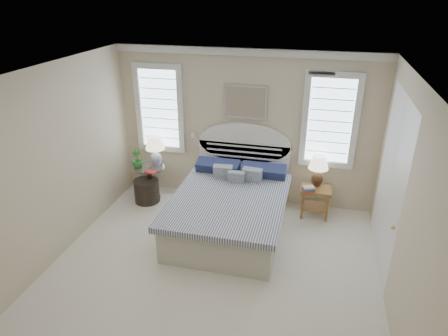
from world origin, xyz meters
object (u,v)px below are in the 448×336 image
floor_pot (147,191)px  lamp_left (155,148)px  side_table_left (150,179)px  nightstand_right (316,195)px  bed (231,206)px  lamp_right (318,167)px

floor_pot → lamp_left: size_ratio=0.81×
side_table_left → nightstand_right: bearing=1.9°
nightstand_right → lamp_left: (-2.85, 0.00, 0.59)m
lamp_left → bed: bearing=-24.1°
nightstand_right → lamp_right: lamp_right is taller
floor_pot → lamp_left: 0.81m
bed → nightstand_right: 1.47m
bed → lamp_left: size_ratio=4.05×
lamp_left → side_table_left: bearing=-134.4°
lamp_left → lamp_right: 2.85m
side_table_left → floor_pot: bearing=-103.7°
lamp_right → bed: bearing=-148.5°
nightstand_right → bed: bearing=-152.0°
bed → lamp_left: bed is taller
side_table_left → lamp_left: bearing=45.6°
bed → floor_pot: 1.75m
side_table_left → nightstand_right: (2.95, 0.10, -0.00)m
lamp_right → lamp_left: bearing=-178.0°
floor_pot → lamp_right: size_ratio=0.84×
side_table_left → lamp_right: lamp_right is taller
bed → floor_pot: size_ratio=5.01×
bed → floor_pot: bed is taller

